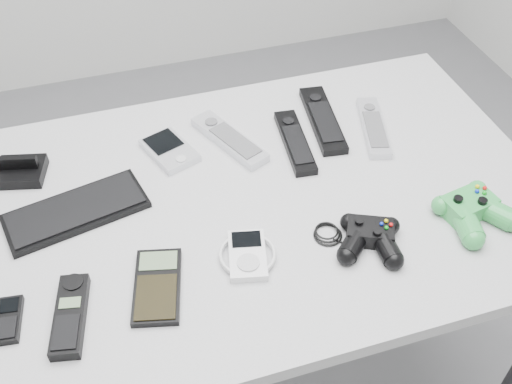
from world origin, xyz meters
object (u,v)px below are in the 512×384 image
object	(u,v)px
mp3_player	(247,255)
calculator	(157,286)
remote_black_b	(323,119)
remote_silver_b	(373,127)
mobile_phone	(8,320)
cordless_handset	(70,315)
controller_black	(370,236)
controller_green	(474,209)
remote_black_a	(295,141)
pda	(170,150)
remote_silver_a	(229,139)
desk	(258,219)
pda_keyboard	(76,210)

from	to	relation	value
mp3_player	calculator	bearing A→B (deg)	-160.61
remote_black_b	remote_silver_b	size ratio (longest dim) A/B	1.15
mobile_phone	mp3_player	world-z (taller)	mp3_player
cordless_handset	controller_black	xyz separation A→B (m)	(0.55, 0.00, 0.01)
controller_green	mobile_phone	bearing A→B (deg)	168.32
remote_black_a	calculator	xyz separation A→B (m)	(-0.36, -0.30, -0.00)
controller_black	pda	bearing A→B (deg)	154.27
controller_black	controller_green	size ratio (longest dim) A/B	1.39
remote_silver_a	controller_black	distance (m)	0.40
remote_black_b	remote_silver_b	distance (m)	0.12
desk	remote_silver_b	world-z (taller)	remote_silver_b
desk	controller_green	world-z (taller)	controller_green
remote_black_b	calculator	bearing A→B (deg)	-134.58
remote_silver_a	controller_black	xyz separation A→B (m)	(0.17, -0.36, 0.01)
remote_silver_b	controller_black	bearing A→B (deg)	-100.76
remote_black_b	mobile_phone	xyz separation A→B (m)	(-0.70, -0.35, -0.00)
desk	remote_silver_a	size ratio (longest dim) A/B	5.59
pda	remote_silver_a	xyz separation A→B (m)	(0.13, -0.00, 0.00)
pda	calculator	world-z (taller)	pda
calculator	pda_keyboard	bearing A→B (deg)	131.22
mobile_phone	remote_black_a	bearing A→B (deg)	32.73
remote_silver_b	mobile_phone	distance (m)	0.86
pda	controller_green	distance (m)	0.64
pda_keyboard	controller_green	distance (m)	0.78
mobile_phone	controller_black	world-z (taller)	controller_black
desk	remote_black_a	world-z (taller)	remote_black_a
cordless_handset	controller_black	size ratio (longest dim) A/B	0.76
remote_black_a	controller_black	world-z (taller)	controller_black
remote_black_b	controller_black	bearing A→B (deg)	-90.79
remote_silver_a	mp3_player	bearing A→B (deg)	-123.41
calculator	controller_black	xyz separation A→B (m)	(0.40, -0.02, 0.01)
mp3_player	controller_green	bearing A→B (deg)	8.91
cordless_handset	controller_black	world-z (taller)	controller_black
mobile_phone	remote_silver_b	bearing A→B (deg)	27.07
remote_silver_b	mp3_player	xyz separation A→B (m)	(-0.38, -0.28, -0.00)
pda	controller_green	world-z (taller)	controller_green
pda_keyboard	remote_black_a	xyz separation A→B (m)	(0.48, 0.07, 0.00)
pda_keyboard	controller_green	size ratio (longest dim) A/B	1.83
desk	remote_black_b	size ratio (longest dim) A/B	5.01
mp3_player	mobile_phone	bearing A→B (deg)	-165.09
remote_black_a	remote_black_b	size ratio (longest dim) A/B	0.88
calculator	pda	bearing A→B (deg)	88.75
controller_green	remote_black_a	bearing A→B (deg)	118.98
desk	remote_black_b	world-z (taller)	remote_black_b
remote_silver_a	remote_black_a	distance (m)	0.15
remote_silver_b	mp3_player	distance (m)	0.47
remote_silver_a	mobile_phone	xyz separation A→B (m)	(-0.48, -0.34, -0.00)
pda_keyboard	cordless_handset	bearing A→B (deg)	-109.62
remote_silver_a	controller_black	size ratio (longest dim) A/B	1.03
controller_black	controller_green	bearing A→B (deg)	25.01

